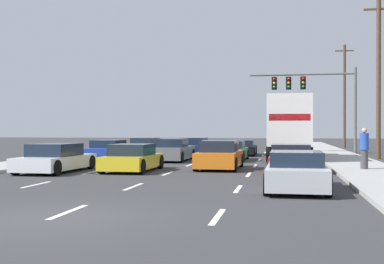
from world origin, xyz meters
The scene contains 20 objects.
ground_plane centered at (0.00, 25.00, 0.00)m, with size 140.00×140.00×0.00m, color #333335.
sidewalk_right centered at (8.45, 20.00, 0.07)m, with size 2.99×80.00×0.14m, color #9E9E99.
sidewalk_left centered at (-8.45, 20.00, 0.07)m, with size 2.99×80.00×0.14m, color #9E9E99.
lane_markings centered at (0.00, 23.25, 0.00)m, with size 6.94×57.00×0.01m.
car_tan centered at (-5.06, 25.46, 0.58)m, with size 1.94×4.69×1.25m.
car_blue centered at (-5.00, 17.34, 0.58)m, with size 1.97×4.18×1.25m.
car_white centered at (-5.03, 10.60, 0.57)m, with size 2.07×4.69×1.24m.
car_navy centered at (-1.52, 25.74, 0.58)m, with size 2.03×4.73×1.25m.
car_gray centered at (-1.55, 18.85, 0.60)m, with size 1.85×4.60×1.31m.
car_yellow centered at (-1.84, 11.62, 0.56)m, with size 1.97×4.25×1.21m.
car_black centered at (1.94, 26.12, 0.52)m, with size 1.95×4.57×1.09m.
car_green centered at (1.74, 19.99, 0.53)m, with size 1.89×4.45×1.17m.
car_orange centered at (1.86, 13.39, 0.61)m, with size 1.98×4.11×1.34m.
box_truck centered at (5.18, 20.96, 2.16)m, with size 2.65×9.03×3.76m.
car_red centered at (5.12, 11.92, 0.57)m, with size 1.92×4.12×1.24m.
car_silver centered at (5.19, 5.85, 0.56)m, with size 1.90×4.30×1.19m.
traffic_signal_mast centered at (6.52, 29.02, 5.00)m, with size 7.97×0.69×6.53m.
utility_pole_mid centered at (10.70, 22.94, 5.14)m, with size 1.80×0.28×10.00m.
utility_pole_far centered at (10.89, 41.81, 5.30)m, with size 1.80×0.28×10.31m.
pedestrian_near_corner centered at (8.29, 12.89, 1.04)m, with size 0.38×0.38×1.79m.
Camera 1 is at (4.75, -9.78, 1.87)m, focal length 46.54 mm.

